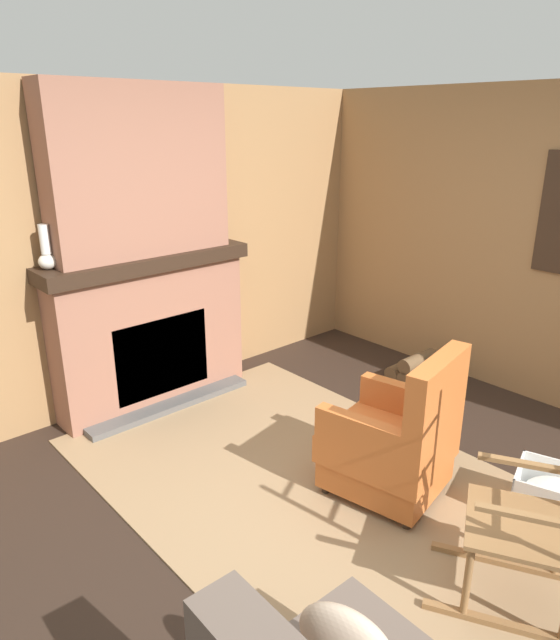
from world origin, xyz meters
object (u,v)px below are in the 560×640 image
object	(u,v)px
armchair	(395,444)
rocking_chair	(533,526)
firewood_stack	(417,370)
laundry_basket	(560,499)
storage_case	(203,235)
oil_lamp_vase	(47,254)

from	to	relation	value
armchair	rocking_chair	bearing A→B (deg)	156.08
firewood_stack	rocking_chair	bearing A→B (deg)	-43.20
laundry_basket	rocking_chair	bearing A→B (deg)	-79.02
armchair	rocking_chair	distance (m)	0.99
laundry_basket	storage_case	distance (m)	3.22
firewood_stack	storage_case	world-z (taller)	storage_case
firewood_stack	laundry_basket	xyz separation A→B (m)	(1.68, -0.98, 0.05)
rocking_chair	firewood_stack	xyz separation A→B (m)	(-1.83, 1.72, -0.35)
armchair	laundry_basket	xyz separation A→B (m)	(0.82, 0.52, -0.20)
storage_case	armchair	bearing A→B (deg)	-3.16
rocking_chair	oil_lamp_vase	size ratio (longest dim) A/B	4.37
armchair	firewood_stack	world-z (taller)	armchair
armchair	oil_lamp_vase	xyz separation A→B (m)	(-2.15, -1.18, 1.01)
armchair	laundry_basket	bearing A→B (deg)	-158.74
firewood_stack	laundry_basket	distance (m)	1.95
laundry_basket	armchair	bearing A→B (deg)	-147.68
armchair	laundry_basket	world-z (taller)	armchair
firewood_stack	laundry_basket	world-z (taller)	laundry_basket
oil_lamp_vase	storage_case	bearing A→B (deg)	90.00
oil_lamp_vase	laundry_basket	bearing A→B (deg)	29.81
rocking_chair	firewood_stack	world-z (taller)	rocking_chair
rocking_chair	laundry_basket	size ratio (longest dim) A/B	2.36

